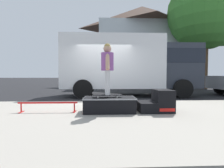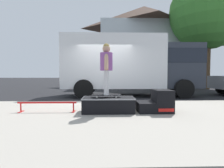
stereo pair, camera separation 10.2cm
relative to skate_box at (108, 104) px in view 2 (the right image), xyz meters
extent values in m
plane|color=black|center=(-0.12, 2.58, -0.33)|extent=(140.00, 140.00, 0.00)
cube|color=#A8A093|center=(-0.12, -0.42, -0.27)|extent=(50.00, 5.00, 0.12)
cube|color=black|center=(0.00, 0.00, -0.01)|extent=(1.33, 0.70, 0.39)
cube|color=gray|center=(0.00, 0.00, 0.17)|extent=(1.35, 0.72, 0.03)
cube|color=black|center=(0.99, 0.00, -0.08)|extent=(0.45, 0.68, 0.26)
cube|color=black|center=(1.44, 0.00, 0.09)|extent=(0.45, 0.68, 0.59)
cube|color=red|center=(1.44, -0.35, -0.10)|extent=(0.39, 0.01, 0.08)
cylinder|color=red|center=(-1.63, 0.06, 0.04)|extent=(1.55, 0.04, 0.04)
cylinder|color=red|center=(-2.33, 0.06, -0.09)|extent=(0.04, 0.04, 0.25)
cube|color=red|center=(-2.33, 0.06, -0.20)|extent=(0.06, 0.28, 0.01)
cylinder|color=red|center=(-0.93, 0.06, -0.09)|extent=(0.04, 0.04, 0.25)
cube|color=red|center=(-0.93, 0.06, -0.20)|extent=(0.06, 0.28, 0.01)
cube|color=black|center=(-0.05, 0.00, 0.24)|extent=(0.79, 0.22, 0.02)
cylinder|color=silver|center=(0.19, 0.10, 0.21)|extent=(0.05, 0.03, 0.05)
cylinder|color=silver|center=(0.20, -0.08, 0.21)|extent=(0.05, 0.03, 0.05)
cylinder|color=silver|center=(-0.31, 0.08, 0.21)|extent=(0.05, 0.03, 0.05)
cylinder|color=silver|center=(-0.30, -0.10, 0.21)|extent=(0.05, 0.03, 0.05)
cylinder|color=silver|center=(-0.05, 0.08, 0.57)|extent=(0.13, 0.13, 0.64)
cylinder|color=silver|center=(-0.05, -0.08, 0.57)|extent=(0.13, 0.13, 0.64)
cylinder|color=#8C4C99|center=(-0.05, 0.00, 1.12)|extent=(0.33, 0.33, 0.46)
cylinder|color=tan|center=(-0.05, 0.21, 1.11)|extent=(0.10, 0.28, 0.44)
cylinder|color=tan|center=(-0.05, -0.20, 1.11)|extent=(0.10, 0.28, 0.44)
sphere|color=tan|center=(-0.05, 0.00, 1.46)|extent=(0.20, 0.20, 0.20)
sphere|color=tan|center=(-0.05, 0.00, 1.51)|extent=(0.17, 0.17, 0.17)
cube|color=white|center=(0.29, 4.78, 1.42)|extent=(5.00, 2.35, 2.60)
cube|color=#282D38|center=(3.74, 4.78, 1.22)|extent=(1.90, 2.16, 2.20)
cube|color=black|center=(3.74, 4.78, 1.71)|extent=(1.92, 2.19, 0.70)
cylinder|color=black|center=(3.59, 5.96, 0.12)|extent=(0.90, 0.28, 0.90)
cylinder|color=black|center=(3.59, 3.61, 0.12)|extent=(0.90, 0.28, 0.90)
cylinder|color=black|center=(-1.11, 5.96, 0.12)|extent=(0.90, 0.28, 0.90)
cylinder|color=black|center=(-1.11, 3.61, 0.12)|extent=(0.90, 0.28, 0.90)
cylinder|color=black|center=(6.73, 5.64, 0.03)|extent=(0.72, 0.24, 0.72)
cylinder|color=brown|center=(7.94, 9.55, 1.76)|extent=(0.56, 0.56, 4.18)
sphere|color=#387A2D|center=(7.94, 9.55, 5.76)|extent=(5.88, 5.88, 5.88)
cube|color=silver|center=(3.94, 14.70, 2.67)|extent=(9.00, 7.50, 6.00)
cube|color=#B2ADA3|center=(3.94, 10.70, 1.07)|extent=(9.00, 0.50, 2.80)
pyramid|color=#473328|center=(3.94, 14.70, 6.87)|extent=(9.54, 7.95, 2.40)
camera|label=1|loc=(-0.15, -4.78, 0.77)|focal=29.15mm
camera|label=2|loc=(-0.05, -4.79, 0.77)|focal=29.15mm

